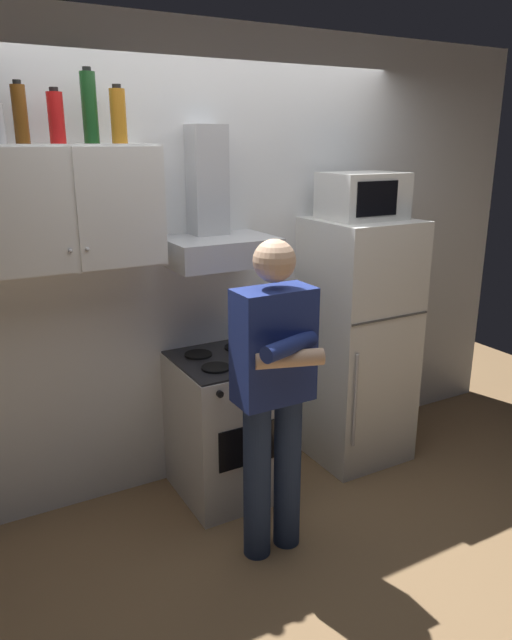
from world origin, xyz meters
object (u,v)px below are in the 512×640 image
at_px(upper_cabinet, 67,208).
at_px(stove_oven, 228,425).
at_px(person_standing, 274,391).
at_px(bottle_liquor_amber, 118,116).
at_px(bottle_beer_brown, 20,114).
at_px(refrigerator, 357,342).
at_px(cooking_pot, 257,349).
at_px(bottle_wine_green, 90,107).
at_px(bottle_soda_red, 56,117).
at_px(microwave, 363,196).
at_px(range_hood, 215,228).

xyz_separation_m(upper_cabinet, stove_oven, (0.80, -0.13, -1.32)).
bearing_deg(upper_cabinet, person_standing, -44.26).
xyz_separation_m(upper_cabinet, bottle_liquor_amber, (0.28, -0.02, 0.43)).
bearing_deg(bottle_beer_brown, refrigerator, -3.97).
distance_m(upper_cabinet, cooking_pot, 1.26).
bearing_deg(bottle_beer_brown, bottle_wine_green, -2.42).
relative_size(bottle_wine_green, bottle_soda_red, 1.38).
relative_size(upper_cabinet, bottle_soda_red, 3.61).
distance_m(bottle_wine_green, bottle_liquor_amber, 0.14).
height_order(stove_oven, refrigerator, refrigerator).
relative_size(stove_oven, cooking_pot, 2.88).
bearing_deg(upper_cabinet, refrigerator, -4.07).
height_order(bottle_wine_green, bottle_liquor_amber, bottle_wine_green).
height_order(stove_oven, microwave, microwave).
bearing_deg(upper_cabinet, stove_oven, -8.90).
bearing_deg(bottle_liquor_amber, stove_oven, -11.30).
xyz_separation_m(range_hood, cooking_pot, (0.13, -0.25, -0.66)).
distance_m(cooking_pot, bottle_soda_red, 1.57).
distance_m(microwave, bottle_beer_brown, 1.97).
bearing_deg(bottle_liquor_amber, bottle_beer_brown, 176.17).
distance_m(refrigerator, person_standing, 1.17).
height_order(range_hood, bottle_soda_red, bottle_soda_red).
height_order(person_standing, bottle_liquor_amber, bottle_liquor_amber).
relative_size(microwave, person_standing, 0.29).
xyz_separation_m(bottle_wine_green, bottle_liquor_amber, (0.13, -0.02, -0.04)).
bearing_deg(bottle_wine_green, bottle_liquor_amber, -7.16).
height_order(cooking_pot, bottle_wine_green, bottle_wine_green).
height_order(upper_cabinet, bottle_beer_brown, bottle_beer_brown).
bearing_deg(microwave, upper_cabinet, 176.52).
distance_m(upper_cabinet, bottle_wine_green, 0.49).
relative_size(stove_oven, bottle_soda_red, 3.50).
bearing_deg(refrigerator, bottle_liquor_amber, 175.98).
distance_m(stove_oven, bottle_wine_green, 1.90).
height_order(bottle_beer_brown, bottle_soda_red, bottle_beer_brown).
relative_size(bottle_wine_green, bottle_liquor_amber, 1.26).
bearing_deg(bottle_beer_brown, stove_oven, -7.89).
height_order(range_hood, refrigerator, range_hood).
bearing_deg(stove_oven, bottle_liquor_amber, 168.70).
bearing_deg(microwave, range_hood, 173.54).
xyz_separation_m(refrigerator, bottle_wine_green, (-1.60, 0.12, 1.42)).
bearing_deg(stove_oven, person_standing, -94.72).
bearing_deg(refrigerator, stove_oven, -179.96).
relative_size(microwave, cooking_pot, 1.58).
bearing_deg(refrigerator, person_standing, -148.77).
relative_size(upper_cabinet, stove_oven, 1.03).
xyz_separation_m(bottle_beer_brown, bottle_soda_red, (0.15, -0.02, -0.01)).
distance_m(stove_oven, bottle_beer_brown, 2.00).
height_order(bottle_beer_brown, bottle_liquor_amber, bottle_beer_brown).
bearing_deg(stove_oven, microwave, 1.15).
xyz_separation_m(stove_oven, bottle_liquor_amber, (-0.52, 0.10, 1.75)).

